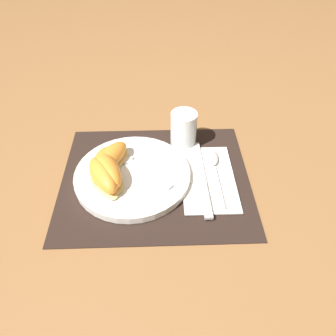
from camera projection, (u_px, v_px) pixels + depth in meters
ground_plane at (155, 179)px, 0.71m from camera, size 3.00×3.00×0.00m
placemat at (155, 178)px, 0.71m from camera, size 0.41×0.34×0.00m
plate at (133, 175)px, 0.70m from camera, size 0.25×0.25×0.02m
juice_glass at (184, 131)px, 0.77m from camera, size 0.06×0.06×0.09m
napkin at (208, 178)px, 0.71m from camera, size 0.11×0.20×0.00m
knife at (202, 179)px, 0.70m from camera, size 0.02×0.23×0.01m
spoon at (212, 164)px, 0.73m from camera, size 0.04×0.18×0.01m
fork at (132, 163)px, 0.72m from camera, size 0.16×0.15×0.00m
citrus_wedge_0 at (109, 160)px, 0.70m from camera, size 0.10×0.13×0.04m
citrus_wedge_1 at (104, 166)px, 0.69m from camera, size 0.06×0.12×0.04m
citrus_wedge_2 at (108, 171)px, 0.67m from camera, size 0.09×0.12×0.05m
citrus_wedge_3 at (103, 177)px, 0.66m from camera, size 0.09×0.12×0.05m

